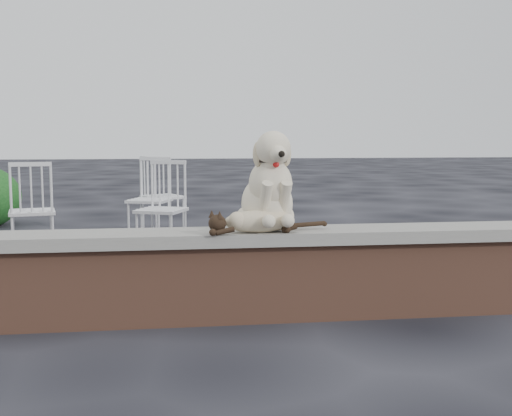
{
  "coord_description": "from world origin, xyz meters",
  "views": [
    {
      "loc": [
        0.62,
        -4.02,
        1.18
      ],
      "look_at": [
        1.19,
        0.2,
        0.7
      ],
      "focal_mm": 44.83,
      "sensor_mm": 36.0,
      "label": 1
    }
  ],
  "objects": [
    {
      "name": "ground",
      "position": [
        0.0,
        0.0,
        0.0
      ],
      "size": [
        60.0,
        60.0,
        0.0
      ],
      "primitive_type": "plane",
      "color": "black",
      "rests_on": "ground"
    },
    {
      "name": "brick_wall",
      "position": [
        0.0,
        0.0,
        0.25
      ],
      "size": [
        6.0,
        0.3,
        0.5
      ],
      "primitive_type": "cube",
      "color": "brown",
      "rests_on": "ground"
    },
    {
      "name": "capstone",
      "position": [
        0.0,
        0.0,
        0.54
      ],
      "size": [
        6.2,
        0.4,
        0.08
      ],
      "primitive_type": "cube",
      "color": "slate",
      "rests_on": "brick_wall"
    },
    {
      "name": "dog",
      "position": [
        1.24,
        0.04,
        0.9
      ],
      "size": [
        0.49,
        0.61,
        0.64
      ],
      "primitive_type": null,
      "rotation": [
        0.0,
        0.0,
        0.14
      ],
      "color": "beige",
      "rests_on": "capstone"
    },
    {
      "name": "cat",
      "position": [
        1.16,
        -0.11,
        0.66
      ],
      "size": [
        0.96,
        0.35,
        0.16
      ],
      "primitive_type": null,
      "rotation": [
        0.0,
        0.0,
        0.14
      ],
      "color": "tan",
      "rests_on": "capstone"
    },
    {
      "name": "chair_c",
      "position": [
        -0.71,
        2.35,
        0.47
      ],
      "size": [
        0.66,
        0.66,
        0.94
      ],
      "primitive_type": null,
      "rotation": [
        0.0,
        0.0,
        3.35
      ],
      "color": "white",
      "rests_on": "ground"
    },
    {
      "name": "chair_e",
      "position": [
        0.53,
        3.74,
        0.47
      ],
      "size": [
        0.75,
        0.75,
        0.94
      ],
      "primitive_type": null,
      "rotation": [
        0.0,
        0.0,
        2.04
      ],
      "color": "white",
      "rests_on": "ground"
    },
    {
      "name": "chair_b",
      "position": [
        0.53,
        2.32,
        0.47
      ],
      "size": [
        0.73,
        0.73,
        0.94
      ],
      "primitive_type": null,
      "rotation": [
        0.0,
        0.0,
        -0.4
      ],
      "color": "white",
      "rests_on": "ground"
    },
    {
      "name": "chair_d",
      "position": [
        0.39,
        3.3,
        0.47
      ],
      "size": [
        0.72,
        0.72,
        0.94
      ],
      "primitive_type": null,
      "rotation": [
        0.0,
        0.0,
        -0.36
      ],
      "color": "white",
      "rests_on": "ground"
    }
  ]
}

